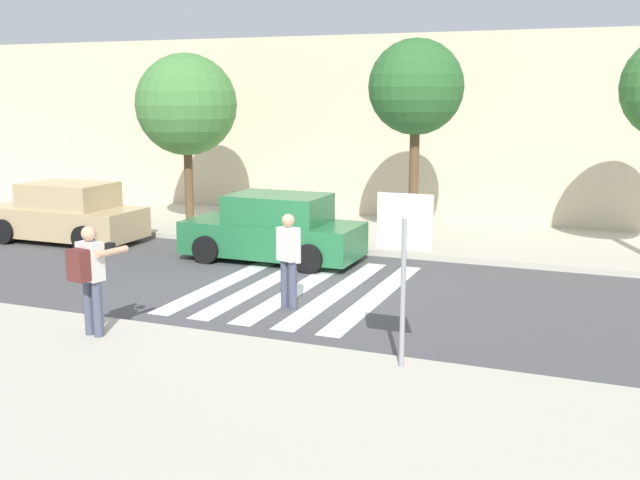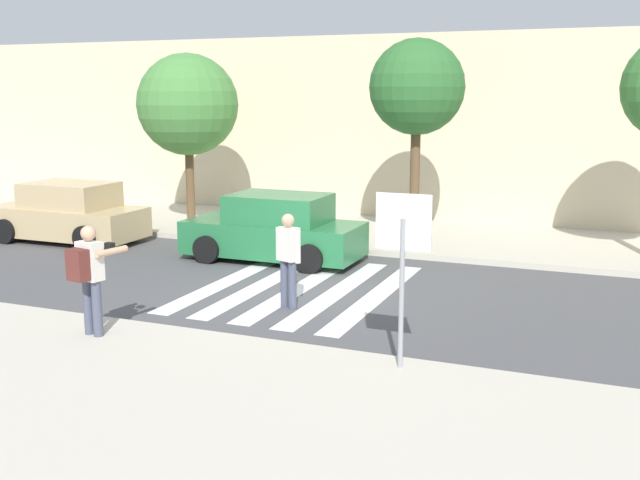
{
  "view_description": "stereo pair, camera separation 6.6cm",
  "coord_description": "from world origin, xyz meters",
  "px_view_note": "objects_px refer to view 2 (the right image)",
  "views": [
    {
      "loc": [
        5.76,
        -13.05,
        3.85
      ],
      "look_at": [
        0.6,
        -0.2,
        1.1
      ],
      "focal_mm": 42.0,
      "sensor_mm": 36.0,
      "label": 1
    },
    {
      "loc": [
        5.82,
        -13.02,
        3.85
      ],
      "look_at": [
        0.6,
        -0.2,
        1.1
      ],
      "focal_mm": 42.0,
      "sensor_mm": 36.0,
      "label": 2
    }
  ],
  "objects_px": {
    "stop_sign": "(403,242)",
    "parked_car_tan": "(68,214)",
    "photographer_with_backpack": "(89,271)",
    "parked_car_green": "(275,230)",
    "street_tree_center": "(417,88)",
    "pedestrian_crossing": "(288,255)",
    "street_tree_west": "(188,105)"
  },
  "relations": [
    {
      "from": "parked_car_green",
      "to": "photographer_with_backpack",
      "type": "bearing_deg",
      "value": -90.72
    },
    {
      "from": "pedestrian_crossing",
      "to": "parked_car_tan",
      "type": "xyz_separation_m",
      "value": [
        -7.88,
        3.43,
        -0.25
      ]
    },
    {
      "from": "pedestrian_crossing",
      "to": "street_tree_center",
      "type": "xyz_separation_m",
      "value": [
        0.71,
        5.94,
        2.96
      ]
    },
    {
      "from": "street_tree_center",
      "to": "parked_car_green",
      "type": "bearing_deg",
      "value": -136.23
    },
    {
      "from": "street_tree_west",
      "to": "parked_car_tan",
      "type": "bearing_deg",
      "value": -128.05
    },
    {
      "from": "pedestrian_crossing",
      "to": "street_tree_center",
      "type": "distance_m",
      "value": 6.67
    },
    {
      "from": "street_tree_west",
      "to": "street_tree_center",
      "type": "relative_size",
      "value": 0.96
    },
    {
      "from": "stop_sign",
      "to": "photographer_with_backpack",
      "type": "height_order",
      "value": "stop_sign"
    },
    {
      "from": "photographer_with_backpack",
      "to": "street_tree_west",
      "type": "bearing_deg",
      "value": 112.85
    },
    {
      "from": "parked_car_tan",
      "to": "street_tree_center",
      "type": "distance_m",
      "value": 9.5
    },
    {
      "from": "stop_sign",
      "to": "street_tree_center",
      "type": "relative_size",
      "value": 0.48
    },
    {
      "from": "parked_car_tan",
      "to": "photographer_with_backpack",
      "type": "bearing_deg",
      "value": -47.31
    },
    {
      "from": "parked_car_tan",
      "to": "stop_sign",
      "type": "bearing_deg",
      "value": -28.83
    },
    {
      "from": "pedestrian_crossing",
      "to": "street_tree_center",
      "type": "bearing_deg",
      "value": 83.17
    },
    {
      "from": "stop_sign",
      "to": "photographer_with_backpack",
      "type": "distance_m",
      "value": 4.87
    },
    {
      "from": "pedestrian_crossing",
      "to": "photographer_with_backpack",
      "type": "bearing_deg",
      "value": -123.95
    },
    {
      "from": "pedestrian_crossing",
      "to": "parked_car_green",
      "type": "bearing_deg",
      "value": 119.1
    },
    {
      "from": "pedestrian_crossing",
      "to": "street_tree_west",
      "type": "height_order",
      "value": "street_tree_west"
    },
    {
      "from": "photographer_with_backpack",
      "to": "pedestrian_crossing",
      "type": "distance_m",
      "value": 3.57
    },
    {
      "from": "parked_car_green",
      "to": "street_tree_center",
      "type": "xyz_separation_m",
      "value": [
        2.62,
        2.51,
        3.21
      ]
    },
    {
      "from": "pedestrian_crossing",
      "to": "street_tree_west",
      "type": "relative_size",
      "value": 0.36
    },
    {
      "from": "stop_sign",
      "to": "parked_car_green",
      "type": "distance_m",
      "value": 7.62
    },
    {
      "from": "street_tree_west",
      "to": "street_tree_center",
      "type": "xyz_separation_m",
      "value": [
        6.51,
        -0.14,
        0.44
      ]
    },
    {
      "from": "stop_sign",
      "to": "parked_car_tan",
      "type": "xyz_separation_m",
      "value": [
        -10.68,
        5.88,
        -1.16
      ]
    },
    {
      "from": "stop_sign",
      "to": "street_tree_west",
      "type": "xyz_separation_m",
      "value": [
        -8.6,
        8.53,
        1.6
      ]
    },
    {
      "from": "stop_sign",
      "to": "street_tree_center",
      "type": "distance_m",
      "value": 8.89
    },
    {
      "from": "pedestrian_crossing",
      "to": "parked_car_green",
      "type": "relative_size",
      "value": 0.42
    },
    {
      "from": "pedestrian_crossing",
      "to": "parked_car_green",
      "type": "xyz_separation_m",
      "value": [
        -1.91,
        3.43,
        -0.25
      ]
    },
    {
      "from": "stop_sign",
      "to": "photographer_with_backpack",
      "type": "xyz_separation_m",
      "value": [
        -4.79,
        -0.5,
        -0.72
      ]
    },
    {
      "from": "stop_sign",
      "to": "parked_car_green",
      "type": "bearing_deg",
      "value": 128.72
    },
    {
      "from": "stop_sign",
      "to": "parked_car_tan",
      "type": "bearing_deg",
      "value": 151.17
    },
    {
      "from": "parked_car_tan",
      "to": "parked_car_green",
      "type": "xyz_separation_m",
      "value": [
        5.97,
        0.0,
        0.0
      ]
    }
  ]
}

